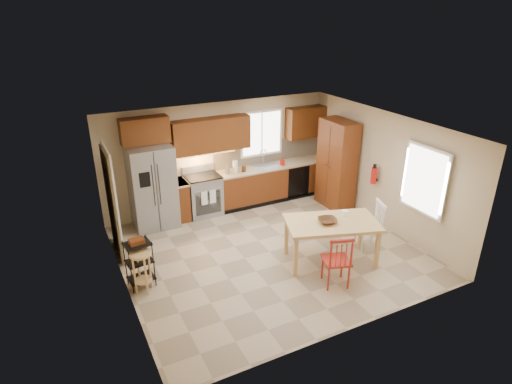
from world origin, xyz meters
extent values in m
plane|color=tan|center=(0.00, 0.00, 0.00)|extent=(5.50, 5.50, 0.00)
cube|color=silver|center=(0.00, 0.00, 2.50)|extent=(5.50, 5.00, 0.02)
cube|color=#CCB793|center=(0.00, 2.50, 1.25)|extent=(5.50, 0.02, 2.50)
cube|color=#CCB793|center=(0.00, -2.50, 1.25)|extent=(5.50, 0.02, 2.50)
cube|color=#CCB793|center=(-2.75, 0.00, 1.25)|extent=(0.02, 5.00, 2.50)
cube|color=#CCB793|center=(2.75, 0.00, 1.25)|extent=(0.02, 5.00, 2.50)
cube|color=gray|center=(-1.70, 2.12, 0.91)|extent=(0.92, 0.75, 1.82)
cube|color=gray|center=(-0.55, 2.19, 0.46)|extent=(0.76, 0.63, 0.92)
cube|color=#652E12|center=(-1.10, 2.20, 0.45)|extent=(0.30, 0.60, 0.90)
cube|color=#652E12|center=(1.29, 2.20, 0.45)|extent=(2.92, 0.60, 0.90)
cube|color=black|center=(1.85, 1.91, 0.45)|extent=(0.60, 0.02, 0.78)
cube|color=beige|center=(1.29, 2.48, 1.18)|extent=(2.92, 0.03, 0.55)
cube|color=#612A10|center=(-1.70, 2.33, 2.10)|extent=(1.00, 0.35, 0.55)
cube|color=#612A10|center=(-0.25, 2.33, 1.83)|extent=(1.80, 0.35, 0.75)
cube|color=#612A10|center=(2.25, 2.33, 1.83)|extent=(1.00, 0.35, 0.75)
cube|color=white|center=(1.10, 2.48, 1.65)|extent=(1.12, 0.04, 1.12)
cube|color=gray|center=(1.10, 2.20, 0.86)|extent=(0.62, 0.46, 0.16)
cube|color=#FFBF66|center=(-0.55, 2.30, 1.43)|extent=(1.60, 0.30, 0.01)
imported|color=red|center=(1.48, 2.10, 1.00)|extent=(0.09, 0.09, 0.19)
cylinder|color=white|center=(0.25, 2.15, 1.04)|extent=(0.12, 0.12, 0.28)
cylinder|color=gray|center=(0.05, 2.15, 0.99)|extent=(0.11, 0.11, 0.18)
cylinder|color=#462812|center=(0.45, 2.12, 0.97)|extent=(0.10, 0.10, 0.14)
cube|color=#652E12|center=(2.43, 1.20, 1.05)|extent=(0.50, 0.95, 2.10)
cylinder|color=red|center=(2.63, 0.15, 1.10)|extent=(0.12, 0.12, 0.36)
cube|color=white|center=(2.68, -1.15, 1.45)|extent=(0.04, 1.02, 1.32)
cube|color=#8C7A59|center=(-2.67, 1.30, 1.05)|extent=(0.04, 0.95, 2.10)
imported|color=#462812|center=(0.77, -0.79, 0.83)|extent=(0.43, 0.43, 0.08)
cylinder|color=white|center=(1.24, -0.69, 0.86)|extent=(0.17, 0.17, 0.15)
camera|label=1|loc=(-3.50, -6.38, 4.46)|focal=30.00mm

